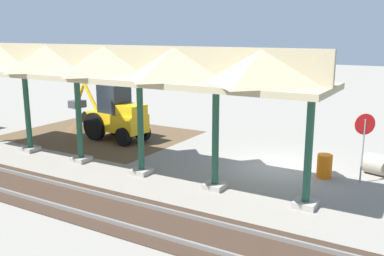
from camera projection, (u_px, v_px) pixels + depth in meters
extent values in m
plane|color=gray|center=(279.00, 167.00, 17.42)|extent=(120.00, 120.00, 0.00)
cube|color=brown|center=(101.00, 135.00, 22.96)|extent=(9.11, 7.00, 0.01)
cube|color=#9E998E|center=(305.00, 204.00, 13.41)|extent=(0.70, 0.70, 0.20)
cylinder|color=#1E4C38|center=(309.00, 152.00, 13.04)|extent=(0.24, 0.24, 3.60)
cube|color=#9E998E|center=(215.00, 186.00, 14.99)|extent=(0.70, 0.70, 0.20)
cylinder|color=#1E4C38|center=(215.00, 139.00, 14.62)|extent=(0.24, 0.24, 3.60)
cube|color=#9E998E|center=(142.00, 171.00, 16.57)|extent=(0.70, 0.70, 0.20)
cylinder|color=#1E4C38|center=(141.00, 129.00, 16.20)|extent=(0.24, 0.24, 3.60)
cube|color=#9E998E|center=(81.00, 159.00, 18.16)|extent=(0.70, 0.70, 0.20)
cylinder|color=#1E4C38|center=(79.00, 120.00, 17.79)|extent=(0.24, 0.24, 3.60)
cube|color=#9E998E|center=(31.00, 149.00, 19.74)|extent=(0.70, 0.70, 0.20)
cylinder|color=#1E4C38|center=(27.00, 113.00, 19.37)|extent=(0.24, 0.24, 3.60)
cube|color=tan|center=(106.00, 76.00, 16.58)|extent=(17.20, 3.20, 0.20)
cube|color=tan|center=(105.00, 59.00, 16.44)|extent=(17.20, 0.20, 1.10)
pyramid|color=tan|center=(262.00, 66.00, 13.27)|extent=(2.88, 3.20, 1.10)
pyramid|color=tan|center=(175.00, 62.00, 14.85)|extent=(2.88, 3.20, 1.10)
pyramid|color=tan|center=(105.00, 59.00, 16.44)|extent=(2.88, 3.20, 1.10)
pyramid|color=tan|center=(48.00, 57.00, 18.02)|extent=(2.88, 3.20, 1.10)
cube|color=slate|center=(207.00, 221.00, 12.26)|extent=(60.00, 0.08, 0.15)
cube|color=slate|center=(181.00, 242.00, 11.05)|extent=(60.00, 0.08, 0.15)
cube|color=#38281E|center=(195.00, 233.00, 11.67)|extent=(60.00, 2.58, 0.03)
cylinder|color=gray|center=(363.00, 151.00, 15.36)|extent=(0.06, 0.06, 2.37)
cylinder|color=red|center=(365.00, 124.00, 15.14)|extent=(0.63, 0.48, 0.76)
cube|color=#EAB214|center=(118.00, 121.00, 21.62)|extent=(3.34, 1.70, 0.90)
cube|color=#1E262D|center=(114.00, 98.00, 21.49)|extent=(1.44, 1.33, 1.40)
cube|color=#EAB214|center=(132.00, 110.00, 20.86)|extent=(1.28, 1.23, 0.50)
cylinder|color=black|center=(116.00, 122.00, 22.81)|extent=(1.43, 0.48, 1.40)
cylinder|color=black|center=(94.00, 126.00, 21.71)|extent=(1.43, 0.48, 1.40)
cylinder|color=black|center=(142.00, 132.00, 21.59)|extent=(0.93, 0.41, 0.90)
cylinder|color=black|center=(124.00, 137.00, 20.59)|extent=(0.93, 0.41, 0.90)
cylinder|color=#EAB214|center=(90.00, 96.00, 22.62)|extent=(1.08, 0.31, 1.41)
cylinder|color=#EAB214|center=(81.00, 94.00, 23.08)|extent=(0.84, 0.26, 1.28)
cube|color=#47474C|center=(77.00, 104.00, 23.42)|extent=(0.70, 0.87, 0.40)
cone|color=brown|center=(85.00, 130.00, 24.08)|extent=(4.07, 4.07, 2.19)
cylinder|color=#9E9384|center=(382.00, 165.00, 16.31)|extent=(1.45, 1.14, 0.80)
cylinder|color=black|center=(366.00, 162.00, 16.77)|extent=(0.17, 0.51, 0.52)
cylinder|color=orange|center=(324.00, 166.00, 16.08)|extent=(0.56, 0.56, 0.90)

